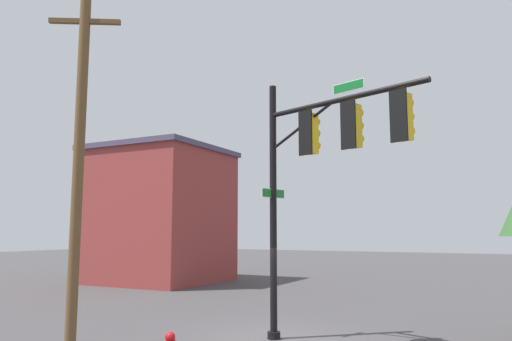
# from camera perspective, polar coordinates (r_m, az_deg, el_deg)

# --- Properties ---
(ground_plane) EXTENTS (120.00, 120.00, 0.00)m
(ground_plane) POSITION_cam_1_polar(r_m,az_deg,el_deg) (14.24, 2.12, -19.22)
(ground_plane) COLOR #434042
(signal_pole_assembly) EXTENTS (4.79, 2.01, 7.24)m
(signal_pole_assembly) POSITION_cam_1_polar(r_m,az_deg,el_deg) (12.91, 8.10, 1.92)
(signal_pole_assembly) COLOR black
(signal_pole_assembly) RESTS_ON ground_plane
(utility_pole) EXTENTS (1.61, 1.02, 8.92)m
(utility_pole) POSITION_cam_1_polar(r_m,az_deg,el_deg) (12.72, -20.20, 0.67)
(utility_pole) COLOR brown
(utility_pole) RESTS_ON ground_plane
(brick_building) EXTENTS (7.29, 7.13, 7.98)m
(brick_building) POSITION_cam_1_polar(r_m,az_deg,el_deg) (29.86, -11.29, -5.08)
(brick_building) COLOR #933734
(brick_building) RESTS_ON ground_plane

